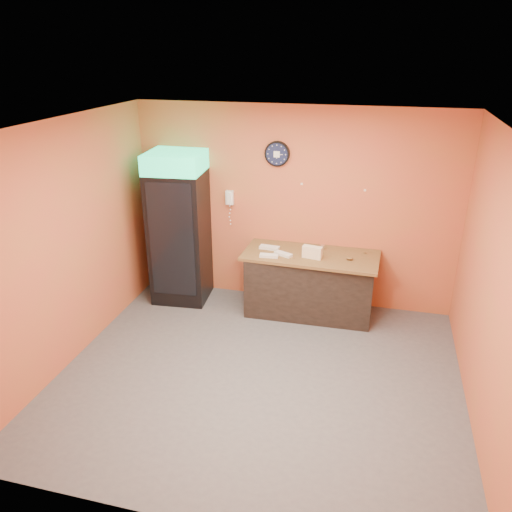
% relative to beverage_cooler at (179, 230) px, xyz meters
% --- Properties ---
extents(floor, '(4.50, 4.50, 0.00)m').
position_rel_beverage_cooler_xyz_m(floor, '(1.58, -1.60, -1.06)').
color(floor, '#47474C').
rests_on(floor, ground).
extents(back_wall, '(4.50, 0.02, 2.80)m').
position_rel_beverage_cooler_xyz_m(back_wall, '(1.58, 0.40, 0.34)').
color(back_wall, '#C44D37').
rests_on(back_wall, floor).
extents(left_wall, '(0.02, 4.00, 2.80)m').
position_rel_beverage_cooler_xyz_m(left_wall, '(-0.67, -1.60, 0.34)').
color(left_wall, '#C44D37').
rests_on(left_wall, floor).
extents(right_wall, '(0.02, 4.00, 2.80)m').
position_rel_beverage_cooler_xyz_m(right_wall, '(3.83, -1.60, 0.34)').
color(right_wall, '#C44D37').
rests_on(right_wall, floor).
extents(ceiling, '(4.50, 4.00, 0.02)m').
position_rel_beverage_cooler_xyz_m(ceiling, '(1.58, -1.60, 1.74)').
color(ceiling, white).
rests_on(ceiling, back_wall).
extents(beverage_cooler, '(0.82, 0.83, 2.17)m').
position_rel_beverage_cooler_xyz_m(beverage_cooler, '(0.00, 0.00, 0.00)').
color(beverage_cooler, black).
rests_on(beverage_cooler, floor).
extents(prep_counter, '(1.72, 0.79, 0.85)m').
position_rel_beverage_cooler_xyz_m(prep_counter, '(1.90, 0.02, -0.64)').
color(prep_counter, black).
rests_on(prep_counter, floor).
extents(wall_clock, '(0.34, 0.06, 0.34)m').
position_rel_beverage_cooler_xyz_m(wall_clock, '(1.34, 0.37, 1.09)').
color(wall_clock, black).
rests_on(wall_clock, back_wall).
extents(wall_phone, '(0.11, 0.10, 0.20)m').
position_rel_beverage_cooler_xyz_m(wall_phone, '(0.66, 0.35, 0.43)').
color(wall_phone, white).
rests_on(wall_phone, back_wall).
extents(butcher_paper, '(1.84, 0.90, 0.04)m').
position_rel_beverage_cooler_xyz_m(butcher_paper, '(1.90, 0.02, -0.19)').
color(butcher_paper, brown).
rests_on(butcher_paper, prep_counter).
extents(sub_roll_stack, '(0.27, 0.13, 0.16)m').
position_rel_beverage_cooler_xyz_m(sub_roll_stack, '(1.94, -0.12, -0.09)').
color(sub_roll_stack, '#F2E3BC').
rests_on(sub_roll_stack, butcher_paper).
extents(wrapped_sandwich_left, '(0.25, 0.12, 0.04)m').
position_rel_beverage_cooler_xyz_m(wrapped_sandwich_left, '(1.38, -0.22, -0.15)').
color(wrapped_sandwich_left, silver).
rests_on(wrapped_sandwich_left, butcher_paper).
extents(wrapped_sandwich_mid, '(0.26, 0.19, 0.04)m').
position_rel_beverage_cooler_xyz_m(wrapped_sandwich_mid, '(1.55, -0.12, -0.15)').
color(wrapped_sandwich_mid, silver).
rests_on(wrapped_sandwich_mid, butcher_paper).
extents(wrapped_sandwich_right, '(0.28, 0.13, 0.04)m').
position_rel_beverage_cooler_xyz_m(wrapped_sandwich_right, '(1.32, 0.05, -0.15)').
color(wrapped_sandwich_right, silver).
rests_on(wrapped_sandwich_right, butcher_paper).
extents(kitchen_tool, '(0.07, 0.07, 0.07)m').
position_rel_beverage_cooler_xyz_m(kitchen_tool, '(2.03, 0.21, -0.14)').
color(kitchen_tool, silver).
rests_on(kitchen_tool, butcher_paper).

